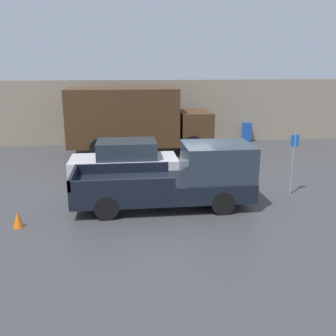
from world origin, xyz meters
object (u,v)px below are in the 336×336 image
parking_sign (293,159)px  newspaper_box (247,132)px  car (125,160)px  delivery_truck (133,119)px  pickup_truck (182,178)px  traffic_cone (18,219)px

parking_sign → newspaper_box: 9.44m
car → delivery_truck: bearing=83.8°
pickup_truck → car: size_ratio=1.35×
parking_sign → traffic_cone: (-9.00, -1.85, -1.04)m
delivery_truck → traffic_cone: size_ratio=15.17×
pickup_truck → traffic_cone: 5.10m
pickup_truck → newspaper_box: 11.42m
car → pickup_truck: bearing=-60.3°
traffic_cone → newspaper_box: bearing=47.0°
pickup_truck → car: bearing=119.7°
car → parking_sign: (5.92, -2.51, 0.48)m
delivery_truck → parking_sign: bearing=-52.3°
parking_sign → pickup_truck: bearing=-170.1°
newspaper_box → traffic_cone: newspaper_box is taller
parking_sign → newspaper_box: bearing=81.5°
pickup_truck → car: 3.71m
car → newspaper_box: bearing=42.9°
parking_sign → newspaper_box: parking_sign is taller
delivery_truck → newspaper_box: bearing=18.5°
car → traffic_cone: bearing=-125.2°
newspaper_box → car: bearing=-137.1°
car → traffic_cone: size_ratio=8.93×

